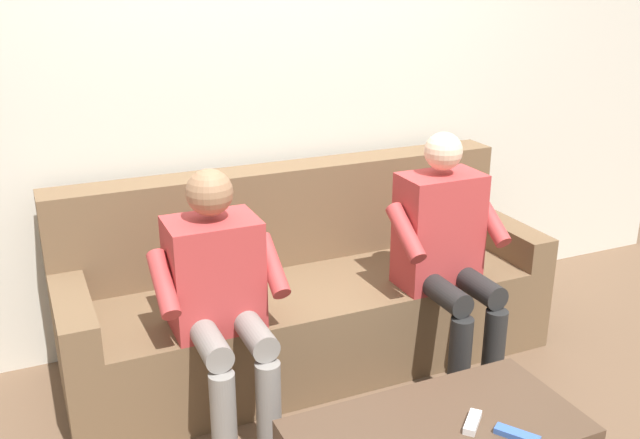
% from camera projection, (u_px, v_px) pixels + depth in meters
% --- Properties ---
extents(ground_plane, '(8.00, 8.00, 0.00)m').
position_uv_depth(ground_plane, '(377.00, 438.00, 2.91)').
color(ground_plane, brown).
extents(back_wall, '(5.38, 0.06, 2.42)m').
position_uv_depth(back_wall, '(270.00, 99.00, 3.53)').
color(back_wall, beige).
rests_on(back_wall, ground).
extents(couch, '(2.30, 0.77, 0.91)m').
position_uv_depth(couch, '(305.00, 294.00, 3.46)').
color(couch, brown).
rests_on(couch, ground).
extents(person_left_seated, '(0.52, 0.52, 1.15)m').
position_uv_depth(person_left_seated, '(446.00, 246.00, 3.21)').
color(person_left_seated, '#B23838').
rests_on(person_left_seated, ground).
extents(person_right_seated, '(0.52, 0.55, 1.10)m').
position_uv_depth(person_right_seated, '(219.00, 290.00, 2.82)').
color(person_right_seated, '#B23838').
rests_on(person_right_seated, ground).
extents(remote_white, '(0.12, 0.12, 0.03)m').
position_uv_depth(remote_white, '(472.00, 422.00, 2.43)').
color(remote_white, white).
rests_on(remote_white, coffee_table).
extents(remote_blue, '(0.12, 0.15, 0.02)m').
position_uv_depth(remote_blue, '(517.00, 435.00, 2.37)').
color(remote_blue, '#3860B7').
rests_on(remote_blue, coffee_table).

